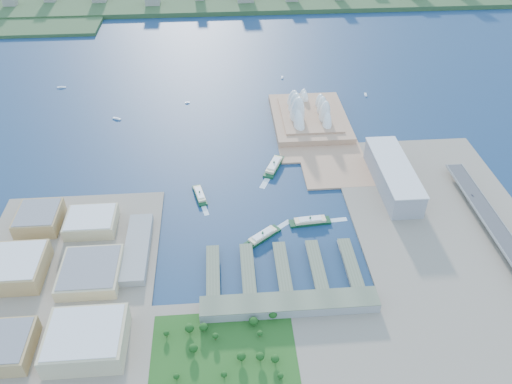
{
  "coord_description": "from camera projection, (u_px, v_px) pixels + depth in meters",
  "views": [
    {
      "loc": [
        -49.99,
        -491.81,
        451.29
      ],
      "look_at": [
        -7.59,
        60.12,
        18.0
      ],
      "focal_mm": 35.0,
      "sensor_mm": 36.0,
      "label": 1
    }
  ],
  "objects": [
    {
      "name": "ferry_b",
      "position": [
        274.0,
        165.0,
        777.55
      ],
      "size": [
        39.52,
        62.32,
        11.6
      ],
      "primitive_type": null,
      "rotation": [
        0.0,
        0.0,
        -0.43
      ],
      "color": "#0E381B",
      "rests_on": "ground"
    },
    {
      "name": "west_land",
      "position": [
        56.0,
        302.0,
        568.87
      ],
      "size": [
        220.0,
        390.0,
        3.0
      ],
      "primitive_type": "cube",
      "color": "gray",
      "rests_on": "ground"
    },
    {
      "name": "ferry_c",
      "position": [
        263.0,
        235.0,
        651.85
      ],
      "size": [
        51.87,
        44.8,
        10.38
      ],
      "primitive_type": null,
      "rotation": [
        0.0,
        0.0,
        2.23
      ],
      "color": "#0E381B",
      "rests_on": "ground"
    },
    {
      "name": "south_land",
      "position": [
        284.0,
        369.0,
        501.51
      ],
      "size": [
        720.0,
        180.0,
        3.0
      ],
      "primitive_type": "cube",
      "color": "gray",
      "rests_on": "ground"
    },
    {
      "name": "peninsula",
      "position": [
        312.0,
        127.0,
        877.01
      ],
      "size": [
        135.0,
        220.0,
        3.0
      ],
      "primitive_type": "cube",
      "color": "tan",
      "rests_on": "ground"
    },
    {
      "name": "ferry_wharves",
      "position": [
        282.0,
        268.0,
        606.41
      ],
      "size": [
        184.0,
        90.0,
        9.3
      ],
      "primitive_type": null,
      "color": "#535C45",
      "rests_on": "ground"
    },
    {
      "name": "terminal_building",
      "position": [
        290.0,
        305.0,
        556.68
      ],
      "size": [
        200.0,
        28.0,
        12.0
      ],
      "primitive_type": "cube",
      "color": "gray",
      "rests_on": "south_land"
    },
    {
      "name": "east_land",
      "position": [
        454.0,
        246.0,
        641.61
      ],
      "size": [
        240.0,
        500.0,
        3.0
      ],
      "primitive_type": "cube",
      "color": "gray",
      "rests_on": "ground"
    },
    {
      "name": "west_buildings",
      "position": [
        60.0,
        271.0,
        587.11
      ],
      "size": [
        200.0,
        280.0,
        27.0
      ],
      "primitive_type": null,
      "color": "#A78753",
      "rests_on": "west_land"
    },
    {
      "name": "expressway",
      "position": [
        504.0,
        244.0,
        632.8
      ],
      "size": [
        26.0,
        340.0,
        11.85
      ],
      "primitive_type": null,
      "color": "gray",
      "rests_on": "east_land"
    },
    {
      "name": "toaster_building",
      "position": [
        393.0,
        176.0,
        729.25
      ],
      "size": [
        45.0,
        155.0,
        35.0
      ],
      "primitive_type": "cube",
      "color": "gray",
      "rests_on": "east_land"
    },
    {
      "name": "ground",
      "position": [
        265.0,
        230.0,
        667.32
      ],
      "size": [
        3000.0,
        3000.0,
        0.0
      ],
      "primitive_type": "plane",
      "color": "#0D203E",
      "rests_on": "ground"
    },
    {
      "name": "boat_d",
      "position": [
        62.0,
        87.0,
        998.61
      ],
      "size": [
        17.53,
        4.64,
        2.93
      ],
      "primitive_type": null,
      "rotation": [
        0.0,
        0.0,
        1.52
      ],
      "color": "white",
      "rests_on": "ground"
    },
    {
      "name": "boat_e",
      "position": [
        282.0,
        77.0,
        1034.49
      ],
      "size": [
        5.03,
        11.8,
        2.81
      ],
      "primitive_type": null,
      "rotation": [
        0.0,
        0.0,
        -0.12
      ],
      "color": "white",
      "rests_on": "ground"
    },
    {
      "name": "ferry_a",
      "position": [
        200.0,
        194.0,
        721.62
      ],
      "size": [
        23.33,
        50.09,
        9.18
      ],
      "primitive_type": null,
      "rotation": [
        0.0,
        0.0,
        0.24
      ],
      "color": "#0E381B",
      "rests_on": "ground"
    },
    {
      "name": "boat_c",
      "position": [
        366.0,
        94.0,
        973.46
      ],
      "size": [
        5.39,
        13.7,
        3.0
      ],
      "primitive_type": null,
      "rotation": [
        0.0,
        0.0,
        3.03
      ],
      "color": "white",
      "rests_on": "ground"
    },
    {
      "name": "park",
      "position": [
        224.0,
        351.0,
        507.74
      ],
      "size": [
        150.0,
        110.0,
        16.0
      ],
      "primitive_type": null,
      "color": "#194714",
      "rests_on": "south_land"
    },
    {
      "name": "boat_b",
      "position": [
        187.0,
        102.0,
        948.1
      ],
      "size": [
        8.92,
        3.44,
        2.38
      ],
      "primitive_type": null,
      "rotation": [
        0.0,
        0.0,
        1.61
      ],
      "color": "white",
      "rests_on": "ground"
    },
    {
      "name": "ferry_d",
      "position": [
        310.0,
        220.0,
        675.06
      ],
      "size": [
        57.47,
        18.99,
        10.68
      ],
      "primitive_type": null,
      "rotation": [
        0.0,
        0.0,
        1.65
      ],
      "color": "#0E381B",
      "rests_on": "ground"
    },
    {
      "name": "boat_a",
      "position": [
        117.0,
        118.0,
        899.81
      ],
      "size": [
        15.78,
        10.51,
        3.02
      ],
      "primitive_type": null,
      "rotation": [
        0.0,
        0.0,
        1.11
      ],
      "color": "white",
      "rests_on": "ground"
    },
    {
      "name": "car_c",
      "position": [
        472.0,
        195.0,
        701.07
      ],
      "size": [
        1.69,
        4.16,
        1.21
      ],
      "primitive_type": "imported",
      "color": "slate",
      "rests_on": "expressway"
    },
    {
      "name": "opera_house",
      "position": [
        310.0,
        106.0,
        873.77
      ],
      "size": [
        134.0,
        180.0,
        58.0
      ],
      "primitive_type": null,
      "color": "white",
      "rests_on": "peninsula"
    }
  ]
}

